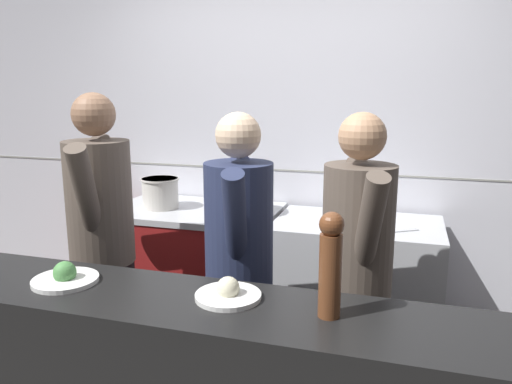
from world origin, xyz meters
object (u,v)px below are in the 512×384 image
at_px(plated_dish_appetiser, 65,277).
at_px(chef_head_cook, 102,234).
at_px(chefs_knife, 384,231).
at_px(pepper_mill, 330,263).
at_px(plated_dish_dessert, 228,293).
at_px(stock_pot, 160,192).
at_px(sauce_pot, 237,196).
at_px(chef_line, 356,267).
at_px(oven_range, 197,272).
at_px(mixing_bowl_steel, 374,215).
at_px(chef_sous, 239,261).

distance_m(plated_dish_appetiser, chef_head_cook, 0.73).
distance_m(chefs_knife, pepper_mill, 1.30).
bearing_deg(chefs_knife, plated_dish_dessert, -112.04).
distance_m(stock_pot, chefs_knife, 1.50).
bearing_deg(sauce_pot, chef_line, -41.38).
xyz_separation_m(stock_pot, sauce_pot, (0.55, 0.02, 0.00)).
relative_size(chefs_knife, chef_head_cook, 0.19).
distance_m(oven_range, chef_head_cook, 0.95).
xyz_separation_m(mixing_bowl_steel, chef_line, (-0.02, -0.80, -0.05)).
relative_size(plated_dish_appetiser, chef_sous, 0.16).
distance_m(stock_pot, chef_head_cook, 0.75).
bearing_deg(pepper_mill, plated_dish_dessert, 174.37).
height_order(plated_dish_appetiser, chef_line, chef_line).
relative_size(mixing_bowl_steel, chefs_knife, 0.75).
bearing_deg(stock_pot, pepper_mill, -45.89).
bearing_deg(chef_sous, sauce_pot, 94.83).
height_order(oven_range, chef_line, chef_line).
bearing_deg(sauce_pot, oven_range, 176.18).
distance_m(oven_range, plated_dish_dessert, 1.69).
bearing_deg(chef_sous, plated_dish_dessert, -89.63).
xyz_separation_m(plated_dish_appetiser, plated_dish_dessert, (0.67, 0.04, -0.00)).
height_order(plated_dish_dessert, chef_sous, chef_sous).
xyz_separation_m(chefs_knife, plated_dish_dessert, (-0.50, -1.24, 0.07)).
height_order(oven_range, stock_pot, stock_pot).
distance_m(plated_dish_appetiser, chef_sous, 0.81).
relative_size(oven_range, plated_dish_appetiser, 4.35).
xyz_separation_m(mixing_bowl_steel, chefs_knife, (0.08, -0.21, -0.04)).
height_order(mixing_bowl_steel, plated_dish_appetiser, plated_dish_appetiser).
bearing_deg(plated_dish_appetiser, chef_line, 32.73).
bearing_deg(mixing_bowl_steel, chef_sous, -123.37).
bearing_deg(chef_sous, oven_range, 111.06).
bearing_deg(chef_line, oven_range, 128.68).
distance_m(plated_dish_dessert, chef_head_cook, 1.15).
bearing_deg(stock_pot, chef_head_cook, -87.67).
xyz_separation_m(plated_dish_appetiser, chef_sous, (0.52, 0.62, -0.09)).
height_order(plated_dish_appetiser, chef_head_cook, chef_head_cook).
xyz_separation_m(mixing_bowl_steel, chef_sous, (-0.58, -0.88, -0.06)).
xyz_separation_m(mixing_bowl_steel, plated_dish_dessert, (-0.43, -1.45, 0.03)).
bearing_deg(chef_head_cook, chefs_knife, 4.33).
height_order(plated_dish_appetiser, plated_dish_dessert, plated_dish_appetiser).
distance_m(oven_range, pepper_mill, 1.97).
bearing_deg(plated_dish_appetiser, sauce_pot, 80.89).
height_order(stock_pot, chef_line, chef_line).
height_order(pepper_mill, chef_line, chef_line).
bearing_deg(plated_dish_dessert, chef_head_cook, 146.76).
height_order(stock_pot, chefs_knife, stock_pot).
bearing_deg(chef_head_cook, pepper_mill, -44.82).
distance_m(stock_pot, chef_line, 1.57).
distance_m(stock_pot, plated_dish_appetiser, 1.45).
bearing_deg(chef_sous, chefs_knife, 30.87).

